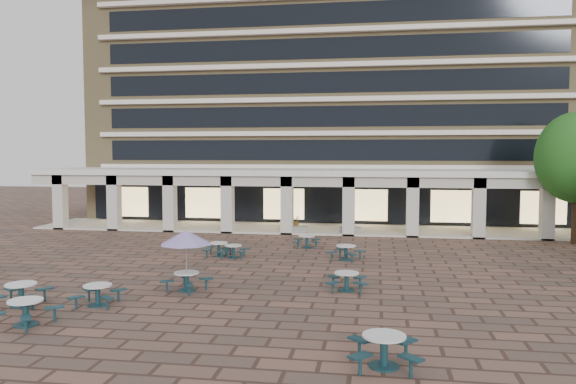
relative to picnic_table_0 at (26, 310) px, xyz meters
name	(u,v)px	position (x,y,z in m)	size (l,w,h in m)	color
ground	(290,273)	(7.25, 9.21, -0.50)	(120.00, 120.00, 0.00)	brown
apartment_building	(333,75)	(7.25, 34.68, 12.10)	(40.00, 15.50, 25.20)	tan
retail_arcade	(321,189)	(7.25, 24.01, 2.50)	(42.00, 6.60, 4.40)	white
picnic_table_0	(26,310)	(0.00, 0.00, 0.00)	(2.11, 2.11, 0.84)	#153640
picnic_table_1	(98,293)	(1.16, 2.56, -0.04)	(1.87, 1.87, 0.78)	#153640
picnic_table_2	(384,348)	(11.44, -1.79, 0.01)	(1.99, 1.99, 0.86)	#153640
picnic_table_5	(21,293)	(-1.57, 2.07, 0.00)	(2.15, 2.15, 0.83)	#153640
picnic_table_6	(186,240)	(3.64, 5.18, 1.59)	(2.13, 2.13, 2.46)	#153640
picnic_table_7	(347,280)	(10.04, 6.22, -0.05)	(1.75, 1.75, 0.76)	#153640
picnic_table_8	(233,250)	(3.70, 12.44, -0.09)	(1.61, 1.61, 0.69)	#153640
picnic_table_9	(219,248)	(2.79, 12.83, -0.06)	(1.79, 1.79, 0.74)	#153640
picnic_table_12	(307,240)	(7.18, 16.21, -0.06)	(1.74, 1.74, 0.73)	#153640
picnic_table_13	(346,251)	(9.66, 12.74, -0.04)	(2.08, 2.08, 0.78)	#153640
planter_left	(297,226)	(5.73, 22.11, 0.00)	(1.50, 0.76, 1.25)	gray
planter_right	(350,227)	(9.43, 22.11, 0.03)	(1.50, 0.65, 1.29)	gray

